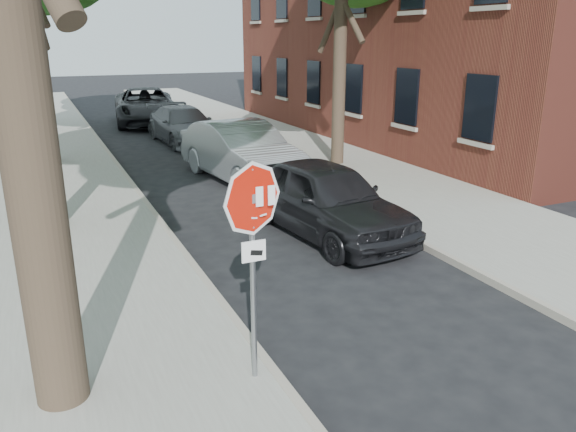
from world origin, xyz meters
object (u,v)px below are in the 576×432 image
Objects in this scene: car_d at (146,106)px; car_a at (326,198)px; car_b at (242,152)px; stop_sign at (253,231)px; car_c at (184,125)px.

car_a is at bearing -81.64° from car_d.
car_b reaches higher than car_a.
car_c is at bearing 78.46° from stop_sign.
stop_sign is 10.16m from car_b.
stop_sign reaches higher than car_b.
stop_sign is 0.55× the size of car_c.
car_a is at bearing 53.40° from stop_sign.
car_d is (-0.34, 17.44, 0.07)m from car_a.
stop_sign is 16.55m from car_c.
car_d is (-0.34, 12.33, 0.00)m from car_b.
car_d is (-0.34, 5.72, 0.14)m from car_c.
stop_sign is 0.43× the size of car_d.
stop_sign reaches higher than car_a.
car_d is (2.96, 21.88, -1.11)m from stop_sign.
car_a is (3.30, 4.44, -1.17)m from stop_sign.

